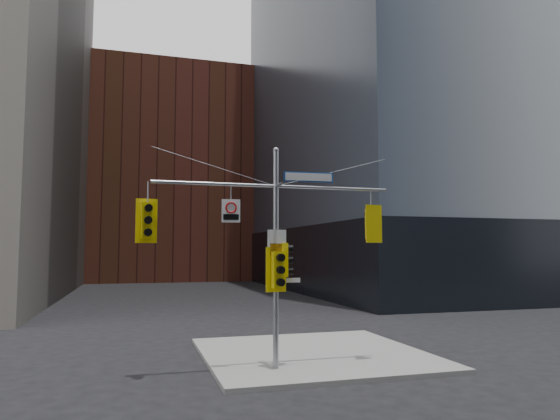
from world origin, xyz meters
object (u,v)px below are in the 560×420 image
traffic_light_pole_side (285,260)px  street_sign_blade (309,177)px  traffic_light_east_arm (371,224)px  traffic_light_pole_front (278,270)px  signal_assembly (276,234)px  regulatory_sign_arm (231,210)px  traffic_light_west_arm (147,220)px

traffic_light_pole_side → street_sign_blade: 2.89m
traffic_light_east_arm → street_sign_blade: street_sign_blade is taller
traffic_light_east_arm → traffic_light_pole_front: traffic_light_east_arm is taller
traffic_light_east_arm → traffic_light_pole_front: (-3.43, -0.27, -1.52)m
signal_assembly → regulatory_sign_arm: signal_assembly is taller
traffic_light_west_arm → traffic_light_pole_side: size_ratio=1.24×
signal_assembly → traffic_light_pole_front: signal_assembly is taller
traffic_light_west_arm → street_sign_blade: (5.22, -0.01, 1.55)m
signal_assembly → traffic_light_pole_front: 1.17m
signal_assembly → traffic_light_east_arm: bearing=0.0°
traffic_light_pole_front → street_sign_blade: 3.29m
signal_assembly → regulatory_sign_arm: 1.68m
street_sign_blade → regulatory_sign_arm: 2.89m
traffic_light_pole_front → street_sign_blade: bearing=7.7°
regulatory_sign_arm → street_sign_blade: bearing=5.1°
street_sign_blade → signal_assembly: bearing=-176.3°
traffic_light_pole_front → street_sign_blade: size_ratio=0.84×
traffic_light_west_arm → regulatory_sign_arm: 2.60m
traffic_light_west_arm → traffic_light_pole_side: bearing=-6.7°
signal_assembly → street_sign_blade: signal_assembly is taller
traffic_light_pole_front → regulatory_sign_arm: (-1.50, 0.25, 1.90)m
regulatory_sign_arm → traffic_light_pole_front: bearing=-4.7°
traffic_light_east_arm → street_sign_blade: bearing=-5.2°
traffic_light_pole_side → regulatory_sign_arm: (-1.82, -0.02, 1.59)m
traffic_light_west_arm → street_sign_blade: 5.44m
traffic_light_west_arm → regulatory_sign_arm: (2.58, -0.03, 0.37)m
street_sign_blade → regulatory_sign_arm: street_sign_blade is taller
traffic_light_pole_side → traffic_light_east_arm: bearing=-77.3°
signal_assembly → traffic_light_east_arm: 3.45m
traffic_light_pole_side → signal_assembly: bearing=102.1°
traffic_light_west_arm → traffic_light_pole_front: traffic_light_west_arm is taller
traffic_light_west_arm → regulatory_sign_arm: regulatory_sign_arm is taller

